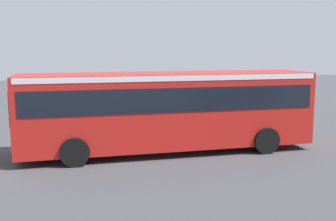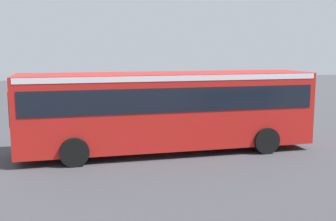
% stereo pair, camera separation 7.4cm
% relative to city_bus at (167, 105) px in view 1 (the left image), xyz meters
% --- Properties ---
extents(ground, '(80.00, 80.00, 0.00)m').
position_rel_city_bus_xyz_m(ground, '(1.19, -0.26, -1.88)').
color(ground, '#424247').
extents(city_bus, '(11.54, 2.85, 3.15)m').
position_rel_city_bus_xyz_m(city_bus, '(0.00, 0.00, 0.00)').
color(city_bus, red).
rests_on(city_bus, ground).
extents(pedestrian, '(0.38, 0.38, 1.79)m').
position_rel_city_bus_xyz_m(pedestrian, '(-4.57, -2.60, -1.00)').
color(pedestrian, '#2D2D38').
rests_on(pedestrian, ground).
extents(traffic_sign, '(0.08, 0.60, 2.80)m').
position_rel_city_bus_xyz_m(traffic_sign, '(-3.00, -3.43, 0.01)').
color(traffic_sign, slate).
rests_on(traffic_sign, ground).
extents(lane_dash_leftmost, '(2.00, 0.20, 0.01)m').
position_rel_city_bus_xyz_m(lane_dash_leftmost, '(-6.81, -3.32, -1.88)').
color(lane_dash_leftmost, silver).
rests_on(lane_dash_leftmost, ground).
extents(lane_dash_left, '(2.00, 0.20, 0.01)m').
position_rel_city_bus_xyz_m(lane_dash_left, '(-2.81, -3.32, -1.88)').
color(lane_dash_left, silver).
rests_on(lane_dash_left, ground).
extents(lane_dash_centre, '(2.00, 0.20, 0.01)m').
position_rel_city_bus_xyz_m(lane_dash_centre, '(1.19, -3.32, -1.88)').
color(lane_dash_centre, silver).
rests_on(lane_dash_centre, ground).
extents(lane_dash_right, '(2.00, 0.20, 0.01)m').
position_rel_city_bus_xyz_m(lane_dash_right, '(5.19, -3.32, -1.88)').
color(lane_dash_right, silver).
rests_on(lane_dash_right, ground).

